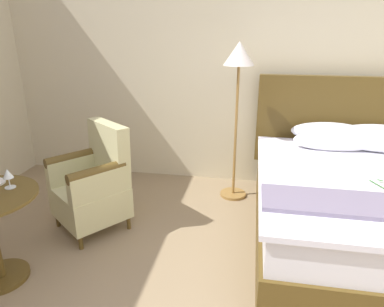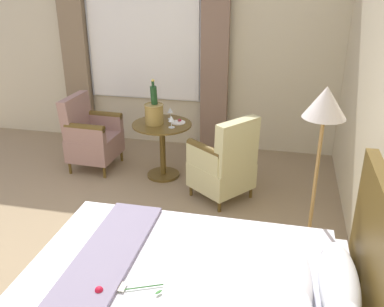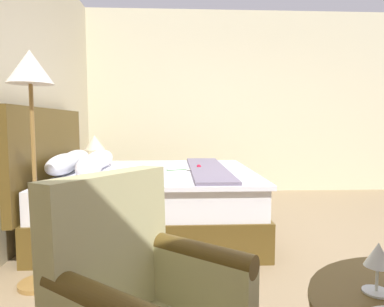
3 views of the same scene
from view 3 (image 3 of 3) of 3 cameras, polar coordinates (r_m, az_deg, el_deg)
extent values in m
plane|color=#927C5B|center=(3.12, 21.65, -16.66)|extent=(7.40, 7.40, 0.00)
cube|color=beige|center=(5.78, 9.56, 8.33)|extent=(0.12, 5.36, 2.92)
cube|color=brown|center=(3.64, -6.24, -10.33)|extent=(1.80, 2.02, 0.33)
cube|color=white|center=(3.58, -6.29, -5.63)|extent=(1.74, 1.96, 0.27)
cube|color=white|center=(3.55, -5.34, -3.16)|extent=(1.83, 1.90, 0.04)
cube|color=slate|center=(3.55, 2.65, -2.55)|extent=(1.80, 0.36, 0.03)
cube|color=brown|center=(3.74, -22.59, -0.33)|extent=(1.89, 0.08, 0.94)
ellipsoid|color=white|center=(3.48, -20.64, -1.67)|extent=(0.76, 0.23, 0.21)
ellipsoid|color=white|center=(3.89, -18.72, -0.91)|extent=(0.76, 0.25, 0.21)
ellipsoid|color=white|center=(3.41, -16.63, -1.99)|extent=(0.76, 0.25, 0.20)
ellipsoid|color=white|center=(3.83, -15.11, -0.93)|extent=(0.76, 0.25, 0.20)
cylinder|color=#2D6628|center=(3.51, -1.50, -2.68)|extent=(0.15, 0.34, 0.01)
sphere|color=red|center=(3.59, 1.15, -2.22)|extent=(0.05, 0.05, 0.05)
ellipsoid|color=#33702D|center=(3.51, -4.13, -2.60)|extent=(0.05, 0.04, 0.01)
cube|color=white|center=(3.52, 0.01, -2.64)|extent=(0.08, 0.11, 0.00)
cube|color=brown|center=(4.88, -15.75, -5.22)|extent=(0.45, 0.42, 0.55)
sphere|color=tan|center=(5.09, -15.19, -3.41)|extent=(0.02, 0.02, 0.02)
cylinder|color=#B1ADA5|center=(4.83, -15.85, -1.29)|extent=(0.16, 0.16, 0.12)
cylinder|color=tan|center=(4.82, -15.88, 0.03)|extent=(0.02, 0.02, 0.10)
cone|color=beige|center=(4.81, -15.92, 1.75)|extent=(0.28, 0.28, 0.19)
cylinder|color=olive|center=(2.78, -24.13, -19.19)|extent=(0.28, 0.28, 0.03)
cylinder|color=olive|center=(2.58, -24.71, -4.85)|extent=(0.03, 0.03, 1.37)
cone|color=silver|center=(2.57, -25.41, 12.91)|extent=(0.30, 0.30, 0.22)
cylinder|color=white|center=(1.13, 28.36, -19.61)|extent=(0.07, 0.07, 0.01)
cylinder|color=white|center=(1.11, 28.45, -17.85)|extent=(0.01, 0.01, 0.07)
cone|color=white|center=(1.09, 28.60, -14.56)|extent=(0.07, 0.07, 0.07)
cube|color=#C8C38B|center=(1.37, -13.75, -14.70)|extent=(0.50, 0.43, 0.55)
cylinder|color=brown|center=(1.08, -14.36, -23.01)|extent=(0.38, 0.45, 0.09)
cube|color=#C8C38B|center=(1.44, 0.61, -20.41)|extent=(0.38, 0.45, 0.23)
cylinder|color=brown|center=(1.39, 0.62, -16.18)|extent=(0.38, 0.45, 0.09)
camera|label=1|loc=(3.56, 42.20, 13.30)|focal=32.00mm
camera|label=2|loc=(5.48, -10.41, 17.86)|focal=40.00mm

